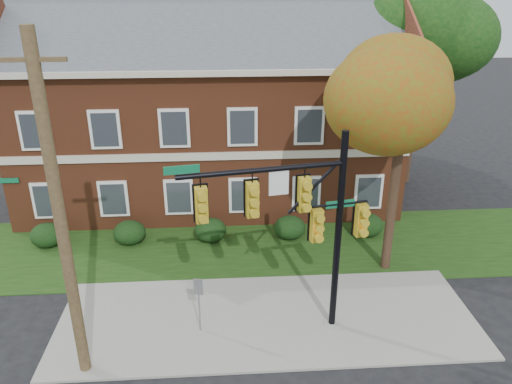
{
  "coord_description": "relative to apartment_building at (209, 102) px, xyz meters",
  "views": [
    {
      "loc": [
        -1.33,
        -12.8,
        10.64
      ],
      "look_at": [
        -0.25,
        3.0,
        3.87
      ],
      "focal_mm": 35.0,
      "sensor_mm": 36.0,
      "label": 1
    }
  ],
  "objects": [
    {
      "name": "traffic_signal",
      "position": [
        2.91,
        -11.68,
        -0.8
      ],
      "size": [
        5.97,
        1.24,
        6.74
      ],
      "rotation": [
        0.0,
        0.0,
        0.18
      ],
      "color": "gray",
      "rests_on": "ground"
    },
    {
      "name": "hedge_left",
      "position": [
        -3.5,
        -5.25,
        -4.46
      ],
      "size": [
        1.4,
        1.26,
        1.05
      ],
      "primitive_type": "ellipsoid",
      "color": "black",
      "rests_on": "ground"
    },
    {
      "name": "grass_strip",
      "position": [
        2.0,
        -5.95,
        -4.97
      ],
      "size": [
        30.0,
        6.0,
        0.04
      ],
      "primitive_type": "cube",
      "color": "#193811",
      "rests_on": "ground"
    },
    {
      "name": "tree_right_rear",
      "position": [
        11.31,
        0.86,
        3.13
      ],
      "size": [
        6.3,
        5.95,
        10.62
      ],
      "color": "black",
      "rests_on": "ground"
    },
    {
      "name": "tree_near_right",
      "position": [
        7.22,
        -8.09,
        1.68
      ],
      "size": [
        4.5,
        4.25,
        8.58
      ],
      "color": "black",
      "rests_on": "ground"
    },
    {
      "name": "sign_post",
      "position": [
        -0.24,
        -11.45,
        -3.61
      ],
      "size": [
        0.29,
        0.09,
        2.02
      ],
      "rotation": [
        0.0,
        0.0,
        -0.2
      ],
      "color": "slate",
      "rests_on": "ground"
    },
    {
      "name": "apartment_building",
      "position": [
        0.0,
        0.0,
        0.0
      ],
      "size": [
        18.8,
        8.8,
        9.74
      ],
      "color": "brown",
      "rests_on": "ground"
    },
    {
      "name": "utility_pole",
      "position": [
        -3.57,
        -12.95,
        -0.05
      ],
      "size": [
        1.51,
        0.33,
        9.73
      ],
      "rotation": [
        0.0,
        0.0,
        0.0
      ],
      "color": "#453420",
      "rests_on": "ground"
    },
    {
      "name": "hedge_right",
      "position": [
        3.5,
        -5.25,
        -4.46
      ],
      "size": [
        1.4,
        1.26,
        1.05
      ],
      "primitive_type": "ellipsoid",
      "color": "black",
      "rests_on": "ground"
    },
    {
      "name": "ground",
      "position": [
        2.0,
        -11.95,
        -4.99
      ],
      "size": [
        120.0,
        120.0,
        0.0
      ],
      "primitive_type": "plane",
      "color": "black",
      "rests_on": "ground"
    },
    {
      "name": "hedge_far_left",
      "position": [
        -7.0,
        -5.25,
        -4.46
      ],
      "size": [
        1.4,
        1.26,
        1.05
      ],
      "primitive_type": "ellipsoid",
      "color": "black",
      "rests_on": "ground"
    },
    {
      "name": "hedge_far_right",
      "position": [
        7.0,
        -5.25,
        -4.46
      ],
      "size": [
        1.4,
        1.26,
        1.05
      ],
      "primitive_type": "ellipsoid",
      "color": "black",
      "rests_on": "ground"
    },
    {
      "name": "hedge_center",
      "position": [
        0.0,
        -5.25,
        -4.46
      ],
      "size": [
        1.4,
        1.26,
        1.05
      ],
      "primitive_type": "ellipsoid",
      "color": "black",
      "rests_on": "ground"
    },
    {
      "name": "sidewalk",
      "position": [
        2.0,
        -10.95,
        -4.95
      ],
      "size": [
        14.0,
        5.0,
        0.08
      ],
      "primitive_type": "cube",
      "color": "gray",
      "rests_on": "ground"
    },
    {
      "name": "tree_far_rear",
      "position": [
        1.34,
        7.84,
        3.86
      ],
      "size": [
        6.84,
        6.46,
        11.52
      ],
      "color": "black",
      "rests_on": "ground"
    }
  ]
}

